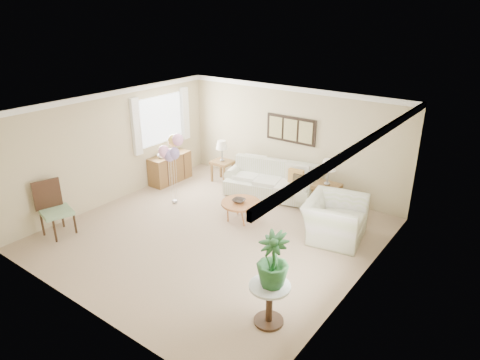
{
  "coord_description": "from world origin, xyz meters",
  "views": [
    {
      "loc": [
        5.01,
        -5.9,
        4.36
      ],
      "look_at": [
        0.21,
        0.6,
        1.05
      ],
      "focal_mm": 32.0,
      "sensor_mm": 36.0,
      "label": 1
    }
  ],
  "objects_px": {
    "accent_chair": "(54,207)",
    "coffee_table": "(241,204)",
    "armchair": "(335,219)",
    "balloon_cluster": "(171,150)",
    "sofa": "(270,183)"
  },
  "relations": [
    {
      "from": "armchair",
      "to": "accent_chair",
      "type": "relative_size",
      "value": 1.1
    },
    {
      "from": "armchair",
      "to": "balloon_cluster",
      "type": "relative_size",
      "value": 0.73
    },
    {
      "from": "coffee_table",
      "to": "accent_chair",
      "type": "distance_m",
      "value": 3.83
    },
    {
      "from": "sofa",
      "to": "armchair",
      "type": "height_order",
      "value": "sofa"
    },
    {
      "from": "sofa",
      "to": "accent_chair",
      "type": "xyz_separation_m",
      "value": [
        -2.5,
        -4.2,
        0.26
      ]
    },
    {
      "from": "accent_chair",
      "to": "balloon_cluster",
      "type": "bearing_deg",
      "value": 69.29
    },
    {
      "from": "accent_chair",
      "to": "balloon_cluster",
      "type": "xyz_separation_m",
      "value": [
        0.93,
        2.45,
        0.75
      ]
    },
    {
      "from": "coffee_table",
      "to": "accent_chair",
      "type": "height_order",
      "value": "accent_chair"
    },
    {
      "from": "sofa",
      "to": "balloon_cluster",
      "type": "relative_size",
      "value": 1.46
    },
    {
      "from": "sofa",
      "to": "coffee_table",
      "type": "bearing_deg",
      "value": -82.4
    },
    {
      "from": "sofa",
      "to": "coffee_table",
      "type": "xyz_separation_m",
      "value": [
        0.2,
        -1.5,
        0.06
      ]
    },
    {
      "from": "balloon_cluster",
      "to": "coffee_table",
      "type": "bearing_deg",
      "value": 8.05
    },
    {
      "from": "sofa",
      "to": "armchair",
      "type": "xyz_separation_m",
      "value": [
        2.14,
        -0.97,
        0.07
      ]
    },
    {
      "from": "accent_chair",
      "to": "coffee_table",
      "type": "bearing_deg",
      "value": 45.06
    },
    {
      "from": "sofa",
      "to": "accent_chair",
      "type": "bearing_deg",
      "value": -120.74
    }
  ]
}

